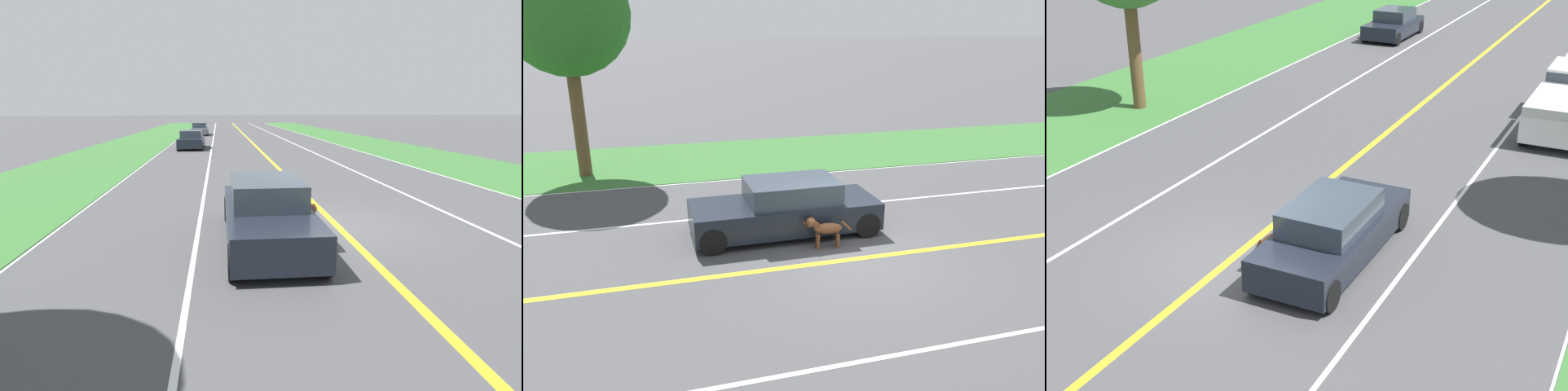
# 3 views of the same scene
# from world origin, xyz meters

# --- Properties ---
(ground_plane) EXTENTS (400.00, 400.00, 0.00)m
(ground_plane) POSITION_xyz_m (0.00, 0.00, 0.00)
(ground_plane) COLOR #424244
(centre_divider_line) EXTENTS (0.18, 160.00, 0.01)m
(centre_divider_line) POSITION_xyz_m (0.00, 0.00, 0.00)
(centre_divider_line) COLOR yellow
(centre_divider_line) RESTS_ON ground
(lane_edge_line_right) EXTENTS (0.14, 160.00, 0.01)m
(lane_edge_line_right) POSITION_xyz_m (7.00, 0.00, 0.00)
(lane_edge_line_right) COLOR white
(lane_edge_line_right) RESTS_ON ground
(lane_dash_same_dir) EXTENTS (0.10, 160.00, 0.01)m
(lane_dash_same_dir) POSITION_xyz_m (3.50, 0.00, 0.00)
(lane_dash_same_dir) COLOR white
(lane_dash_same_dir) RESTS_ON ground
(lane_dash_oncoming) EXTENTS (0.10, 160.00, 0.01)m
(lane_dash_oncoming) POSITION_xyz_m (-3.50, 0.00, 0.00)
(lane_dash_oncoming) COLOR white
(lane_dash_oncoming) RESTS_ON ground
(ego_car) EXTENTS (1.81, 4.73, 1.41)m
(ego_car) POSITION_xyz_m (1.94, 1.10, 0.66)
(ego_car) COLOR black
(ego_car) RESTS_ON ground
(dog) EXTENTS (0.35, 1.22, 0.81)m
(dog) POSITION_xyz_m (0.81, 0.48, 0.50)
(dog) COLOR brown
(dog) RESTS_ON ground
(oncoming_car) EXTENTS (1.88, 4.20, 1.41)m
(oncoming_car) POSITION_xyz_m (-5.02, 23.32, 0.65)
(oncoming_car) COLOR black
(oncoming_car) RESTS_ON ground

